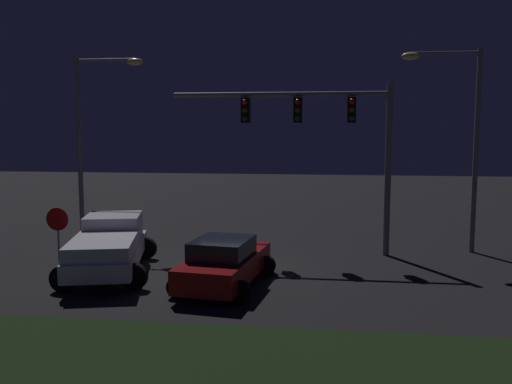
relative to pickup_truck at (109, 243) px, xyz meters
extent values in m
plane|color=black|center=(3.94, 0.87, -1.00)|extent=(80.00, 80.00, 0.00)
cube|color=silver|center=(0.04, -0.17, -0.32)|extent=(3.24, 5.72, 0.55)
cube|color=silver|center=(-0.24, 0.99, 0.38)|extent=(2.24, 2.29, 0.85)
cube|color=black|center=(-0.24, 0.99, 0.50)|extent=(2.07, 1.90, 0.51)
cube|color=silver|center=(0.30, -1.22, 0.18)|extent=(2.59, 3.40, 0.45)
cylinder|color=black|center=(-1.42, 1.47, -0.60)|extent=(0.80, 0.22, 0.80)
cylinder|color=black|center=(0.58, 1.97, -0.60)|extent=(0.80, 0.22, 0.80)
cylinder|color=black|center=(-0.49, -2.30, -0.60)|extent=(0.80, 0.22, 0.80)
cylinder|color=black|center=(1.51, -1.81, -0.60)|extent=(0.80, 0.22, 0.80)
cube|color=maroon|center=(4.12, -1.07, -0.39)|extent=(2.36, 4.60, 0.70)
cube|color=black|center=(4.09, -1.31, 0.24)|extent=(1.85, 2.19, 0.55)
cylinder|color=black|center=(3.41, 0.54, -0.68)|extent=(0.64, 0.22, 0.64)
cylinder|color=black|center=(5.23, 0.30, -0.68)|extent=(0.64, 0.22, 0.64)
cylinder|color=black|center=(3.01, -2.43, -0.68)|extent=(0.64, 0.22, 0.64)
cylinder|color=black|center=(4.84, -2.67, -0.68)|extent=(0.64, 0.22, 0.64)
cylinder|color=slate|center=(9.45, 3.75, 2.25)|extent=(0.24, 0.24, 6.50)
cylinder|color=slate|center=(5.35, 3.75, 5.10)|extent=(8.20, 0.18, 0.18)
cube|color=black|center=(8.05, 3.75, 4.50)|extent=(0.32, 0.44, 0.95)
sphere|color=red|center=(8.05, 3.52, 4.80)|extent=(0.22, 0.22, 0.22)
sphere|color=#59380A|center=(8.05, 3.52, 4.50)|extent=(0.22, 0.22, 0.22)
sphere|color=#0C4719|center=(8.05, 3.52, 4.20)|extent=(0.22, 0.22, 0.22)
cube|color=black|center=(6.05, 3.75, 4.50)|extent=(0.32, 0.44, 0.95)
sphere|color=red|center=(6.05, 3.52, 4.80)|extent=(0.22, 0.22, 0.22)
sphere|color=#59380A|center=(6.05, 3.52, 4.50)|extent=(0.22, 0.22, 0.22)
sphere|color=#0C4719|center=(6.05, 3.52, 4.20)|extent=(0.22, 0.22, 0.22)
cube|color=black|center=(4.05, 3.75, 4.50)|extent=(0.32, 0.44, 0.95)
sphere|color=red|center=(4.05, 3.52, 4.80)|extent=(0.22, 0.22, 0.22)
sphere|color=#59380A|center=(4.05, 3.52, 4.50)|extent=(0.22, 0.22, 0.22)
sphere|color=#0C4719|center=(4.05, 3.52, 4.20)|extent=(0.22, 0.22, 0.22)
cylinder|color=slate|center=(-3.38, 5.17, 2.91)|extent=(0.20, 0.20, 7.82)
cylinder|color=slate|center=(-2.10, 5.17, 6.67)|extent=(2.57, 0.12, 0.12)
ellipsoid|color=#F9CC72|center=(-0.81, 5.17, 6.57)|extent=(0.70, 0.44, 0.30)
cylinder|color=slate|center=(12.84, 4.72, 2.90)|extent=(0.20, 0.20, 7.81)
cylinder|color=slate|center=(11.56, 4.72, 6.66)|extent=(2.56, 0.12, 0.12)
ellipsoid|color=#F9CC72|center=(10.28, 4.72, 6.56)|extent=(0.70, 0.44, 0.30)
cylinder|color=slate|center=(-1.57, -0.43, 0.10)|extent=(0.07, 0.07, 2.20)
cylinder|color=#B20C0F|center=(-1.57, -0.46, 0.85)|extent=(0.76, 0.03, 0.76)
camera|label=1|loc=(7.13, -16.98, 3.76)|focal=38.00mm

